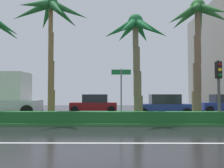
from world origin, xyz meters
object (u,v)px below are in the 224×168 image
(car_in_traffic_leading, at_px, (94,104))
(palm_tree_centre_right, at_px, (198,27))
(car_in_traffic_second, at_px, (163,105))
(car_in_traffic_third, at_px, (224,104))
(traffic_signal_median_right, at_px, (219,79))
(palm_tree_centre_left, at_px, (51,19))
(palm_tree_centre, at_px, (136,39))
(street_name_sign, at_px, (121,88))
(box_truck_lead, at_px, (0,96))

(car_in_traffic_leading, bearing_deg, palm_tree_centre_right, 134.72)
(car_in_traffic_second, relative_size, car_in_traffic_third, 1.00)
(palm_tree_centre_right, relative_size, traffic_signal_median_right, 2.17)
(palm_tree_centre_left, xyz_separation_m, car_in_traffic_leading, (2.18, 7.03, -5.69))
(palm_tree_centre, xyz_separation_m, street_name_sign, (-0.92, -0.93, -3.04))
(street_name_sign, xyz_separation_m, box_truck_lead, (-9.51, 5.23, -0.53))
(palm_tree_centre_left, distance_m, car_in_traffic_second, 10.59)
(palm_tree_centre_right, xyz_separation_m, box_truck_lead, (-14.37, 3.94, -4.39))
(palm_tree_centre, distance_m, car_in_traffic_leading, 9.22)
(palm_tree_centre_left, height_order, palm_tree_centre_right, palm_tree_centre_left)
(box_truck_lead, height_order, car_in_traffic_third, box_truck_lead)
(box_truck_lead, distance_m, car_in_traffic_second, 13.10)
(palm_tree_centre_left, relative_size, palm_tree_centre_right, 1.04)
(car_in_traffic_third, bearing_deg, box_truck_lead, 9.48)
(traffic_signal_median_right, bearing_deg, palm_tree_centre, 168.70)
(palm_tree_centre_right, xyz_separation_m, car_in_traffic_leading, (-7.09, 7.16, -5.11))
(palm_tree_centre_right, xyz_separation_m, traffic_signal_median_right, (0.65, -1.27, -3.39))
(box_truck_lead, xyz_separation_m, car_in_traffic_leading, (7.27, 3.22, -0.72))
(palm_tree_centre_left, xyz_separation_m, palm_tree_centre_right, (9.27, -0.14, -0.58))
(palm_tree_centre_left, relative_size, street_name_sign, 2.62)
(palm_tree_centre_right, bearing_deg, street_name_sign, -165.16)
(palm_tree_centre_left, bearing_deg, palm_tree_centre, -5.28)
(car_in_traffic_leading, height_order, car_in_traffic_third, same)
(traffic_signal_median_right, xyz_separation_m, car_in_traffic_third, (4.41, 8.46, -1.72))
(palm_tree_centre_right, distance_m, car_in_traffic_leading, 11.30)
(palm_tree_centre_left, relative_size, box_truck_lead, 1.23)
(car_in_traffic_leading, xyz_separation_m, car_in_traffic_third, (12.16, 0.02, 0.00))
(street_name_sign, bearing_deg, box_truck_lead, 151.22)
(palm_tree_centre_left, bearing_deg, car_in_traffic_leading, 72.79)
(car_in_traffic_third, bearing_deg, street_name_sign, 40.51)
(palm_tree_centre_right, distance_m, street_name_sign, 6.33)
(palm_tree_centre_right, relative_size, car_in_traffic_second, 1.76)
(street_name_sign, bearing_deg, car_in_traffic_third, 40.51)
(street_name_sign, distance_m, box_truck_lead, 10.87)
(palm_tree_centre, xyz_separation_m, traffic_signal_median_right, (4.58, -0.92, -2.57))
(palm_tree_centre, height_order, palm_tree_centre_right, palm_tree_centre_right)
(car_in_traffic_leading, bearing_deg, box_truck_lead, 23.89)
(car_in_traffic_leading, height_order, car_in_traffic_second, same)
(box_truck_lead, bearing_deg, car_in_traffic_third, -170.52)
(street_name_sign, bearing_deg, car_in_traffic_second, 56.70)
(palm_tree_centre_right, height_order, car_in_traffic_second, palm_tree_centre_right)
(palm_tree_centre_left, relative_size, palm_tree_centre, 1.21)
(palm_tree_centre_left, distance_m, car_in_traffic_leading, 9.30)
(palm_tree_centre_right, relative_size, car_in_traffic_third, 1.76)
(car_in_traffic_leading, bearing_deg, palm_tree_centre, 112.83)
(palm_tree_centre_left, height_order, traffic_signal_median_right, palm_tree_centre_left)
(palm_tree_centre_right, height_order, street_name_sign, palm_tree_centre_right)
(street_name_sign, xyz_separation_m, car_in_traffic_leading, (-2.24, 8.45, -1.25))
(palm_tree_centre_right, bearing_deg, palm_tree_centre_left, 179.16)
(box_truck_lead, xyz_separation_m, car_in_traffic_second, (13.08, 0.20, -0.72))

